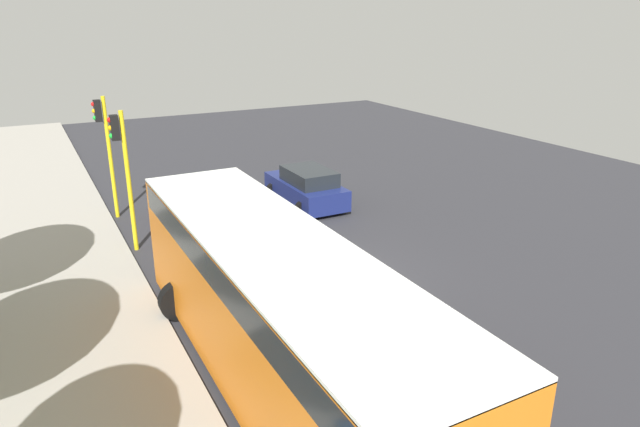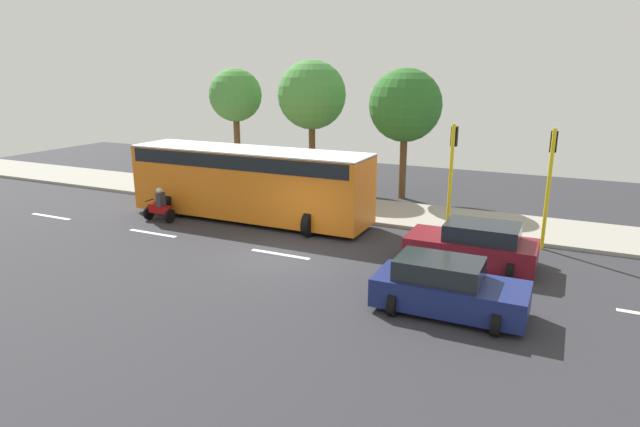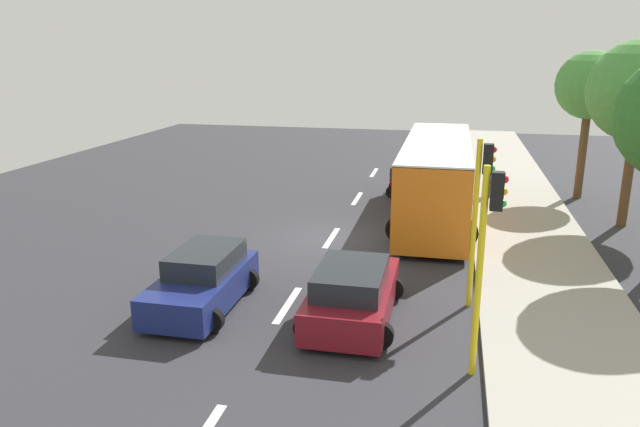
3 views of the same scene
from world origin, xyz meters
name	(u,v)px [view 3 (image 3 of 3)]	position (x,y,z in m)	size (l,w,h in m)	color
ground_plane	(331,239)	(0.00, 0.00, -0.05)	(40.00, 60.00, 0.10)	#2D2D33
sidewalk	(534,249)	(7.00, 0.00, 0.07)	(4.00, 60.00, 0.15)	#9E998E
lane_stripe_north	(288,305)	(0.00, -6.00, 0.01)	(0.20, 2.40, 0.01)	white
lane_stripe_mid	(331,238)	(0.00, 0.00, 0.01)	(0.20, 2.40, 0.01)	white
lane_stripe_south	(357,199)	(0.00, 6.00, 0.01)	(0.20, 2.40, 0.01)	white
lane_stripe_far_south	(374,173)	(0.00, 12.00, 0.01)	(0.20, 2.40, 0.01)	white
car_dark_blue	(203,281)	(-2.19, -6.51, 0.71)	(2.23, 4.11, 1.52)	navy
car_maroon	(353,294)	(1.84, -6.50, 0.71)	(2.36, 4.27, 1.52)	maroon
city_bus	(436,173)	(3.55, 3.56, 1.85)	(3.20, 11.00, 3.16)	orange
motorcycle	(394,182)	(1.56, 6.97, 0.64)	(0.60, 1.30, 1.53)	black
pedestrian_near_signal	(488,177)	(5.76, 6.94, 1.06)	(0.40, 0.24, 1.69)	#3F3F3F
traffic_light_corner	(480,200)	(4.85, -5.00, 2.93)	(0.49, 0.24, 4.50)	yellow
traffic_light_midblock	(486,243)	(4.85, -8.55, 2.93)	(0.49, 0.24, 4.50)	yellow
street_tree_north	(640,92)	(10.70, 3.96, 5.12)	(3.74, 3.74, 7.02)	brown
street_tree_center	(590,86)	(9.88, 8.38, 5.03)	(2.97, 2.97, 6.58)	brown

